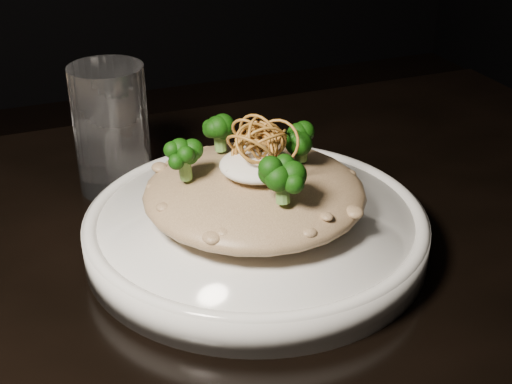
% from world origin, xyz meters
% --- Properties ---
extents(table, '(1.10, 0.80, 0.75)m').
position_xyz_m(table, '(0.00, 0.00, 0.67)').
color(table, black).
rests_on(table, ground).
extents(plate, '(0.30, 0.30, 0.03)m').
position_xyz_m(plate, '(0.06, 0.06, 0.77)').
color(plate, silver).
rests_on(plate, table).
extents(risotto, '(0.20, 0.20, 0.04)m').
position_xyz_m(risotto, '(0.06, 0.06, 0.80)').
color(risotto, brown).
rests_on(risotto, plate).
extents(broccoli, '(0.14, 0.14, 0.05)m').
position_xyz_m(broccoli, '(0.06, 0.06, 0.85)').
color(broccoli, black).
rests_on(broccoli, risotto).
extents(cheese, '(0.06, 0.06, 0.02)m').
position_xyz_m(cheese, '(0.06, 0.05, 0.83)').
color(cheese, silver).
rests_on(cheese, risotto).
extents(shallots, '(0.06, 0.06, 0.04)m').
position_xyz_m(shallots, '(0.07, 0.06, 0.86)').
color(shallots, brown).
rests_on(shallots, cheese).
extents(drinking_glass, '(0.09, 0.09, 0.13)m').
position_xyz_m(drinking_glass, '(-0.03, 0.22, 0.82)').
color(drinking_glass, white).
rests_on(drinking_glass, table).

